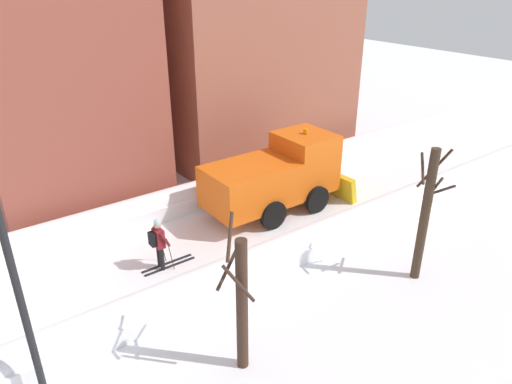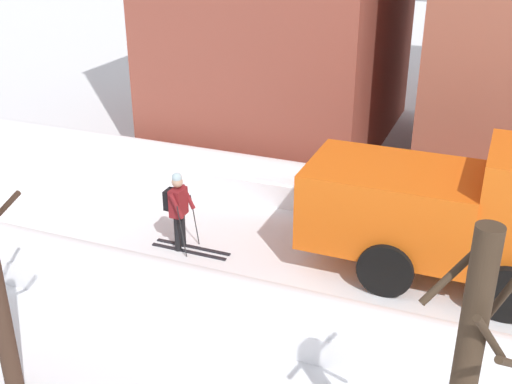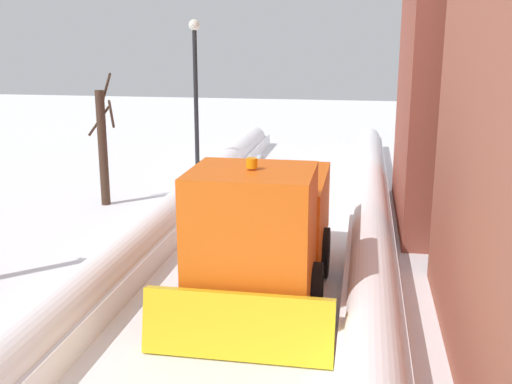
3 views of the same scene
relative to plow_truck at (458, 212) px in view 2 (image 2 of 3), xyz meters
name	(u,v)px [view 2 (image 2 of 3)]	position (x,y,z in m)	size (l,w,h in m)	color
ground_plane	(460,291)	(0.47, 0.27, -1.48)	(80.00, 80.00, 0.00)	white
snowbank_left	(475,214)	(-2.20, 0.27, -1.01)	(1.10, 36.00, 1.06)	white
snowbank_right	(446,355)	(3.14, 0.27, -1.06)	(1.10, 36.00, 0.98)	white
plow_truck	(458,212)	(0.00, 0.00, 0.00)	(3.20, 5.98, 3.12)	orange
skier	(178,207)	(1.05, -5.67, -0.48)	(0.62, 1.80, 1.81)	black
traffic_light_pole	(274,65)	(-3.13, -5.08, 1.76)	(0.28, 0.42, 4.64)	black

